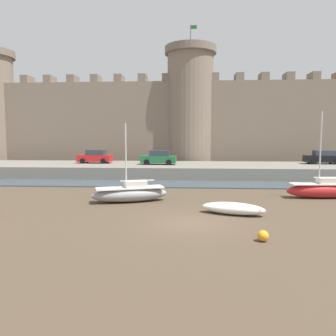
{
  "coord_description": "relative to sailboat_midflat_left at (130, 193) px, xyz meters",
  "views": [
    {
      "loc": [
        0.02,
        -17.27,
        4.63
      ],
      "look_at": [
        -1.46,
        4.65,
        2.5
      ],
      "focal_mm": 35.0,
      "sensor_mm": 36.0,
      "label": 1
    }
  ],
  "objects": [
    {
      "name": "sailboat_midflat_left",
      "position": [
        0.0,
        0.0,
        0.0
      ],
      "size": [
        5.58,
        3.26,
        5.55
      ],
      "color": "gray",
      "rests_on": "ground"
    },
    {
      "name": "mooring_buoy_near_shore",
      "position": [
        7.44,
        -8.31,
        -0.36
      ],
      "size": [
        0.5,
        0.5,
        0.5
      ],
      "primitive_type": "sphere",
      "color": "orange",
      "rests_on": "ground"
    },
    {
      "name": "rowboat_near_channel_left",
      "position": [
        6.78,
        -3.31,
        -0.24
      ],
      "size": [
        3.97,
        2.3,
        0.72
      ],
      "color": "silver",
      "rests_on": "ground"
    },
    {
      "name": "car_quay_centre_west",
      "position": [
        19.98,
        17.32,
        1.53
      ],
      "size": [
        4.15,
        1.98,
        1.62
      ],
      "color": "black",
      "rests_on": "quay_road"
    },
    {
      "name": "water_channel",
      "position": [
        4.18,
        8.48,
        -0.56
      ],
      "size": [
        80.0,
        4.5,
        0.1
      ],
      "primitive_type": "cube",
      "color": "#3D4C56",
      "rests_on": "ground"
    },
    {
      "name": "car_quay_west",
      "position": [
        -7.37,
        16.62,
        1.53
      ],
      "size": [
        4.15,
        1.98,
        1.62
      ],
      "color": "red",
      "rests_on": "quay_road"
    },
    {
      "name": "mooring_buoy_near_channel",
      "position": [
        -1.25,
        4.49,
        -0.36
      ],
      "size": [
        0.5,
        0.5,
        0.5
      ],
      "primitive_type": "sphere",
      "color": "#E04C1E",
      "rests_on": "ground"
    },
    {
      "name": "car_quay_centre_east",
      "position": [
        0.57,
        15.31,
        1.53
      ],
      "size": [
        4.15,
        1.98,
        1.62
      ],
      "color": "#1E6638",
      "rests_on": "quay_road"
    },
    {
      "name": "castle",
      "position": [
        4.18,
        24.93,
        6.91
      ],
      "size": [
        66.6,
        7.26,
        20.16
      ],
      "color": "#7A6B5B",
      "rests_on": "ground"
    },
    {
      "name": "quay_road",
      "position": [
        4.18,
        15.73,
        0.07
      ],
      "size": [
        71.34,
        10.0,
        1.36
      ],
      "primitive_type": "cube",
      "color": "slate",
      "rests_on": "ground"
    },
    {
      "name": "sailboat_foreground_centre",
      "position": [
        14.15,
        2.34,
        0.04
      ],
      "size": [
        5.44,
        1.64,
        6.48
      ],
      "color": "red",
      "rests_on": "ground"
    },
    {
      "name": "ground_plane",
      "position": [
        4.18,
        -5.39,
        -0.61
      ],
      "size": [
        160.0,
        160.0,
        0.0
      ],
      "primitive_type": "plane",
      "color": "#4C3D2D"
    }
  ]
}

